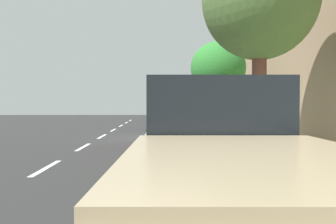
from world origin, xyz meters
The scene contains 14 objects.
ground centered at (0.00, 0.00, 0.00)m, with size 68.67×68.67×0.00m, color #2A2A2A.
sidewalk centered at (3.75, 0.00, 0.06)m, with size 3.25×42.92×0.13m, color #98AB8D.
curb_edge centered at (2.05, 0.00, 0.06)m, with size 0.16×42.92×0.13m, color gray.
lane_stripe_centre centered at (-2.49, -1.46, 0.00)m, with size 0.14×40.00×0.01m.
lane_stripe_bike_edge centered at (0.58, 0.00, 0.00)m, with size 0.12×42.92×0.01m, color white.
building_facade centered at (5.63, 0.00, 2.42)m, with size 0.50×42.92×4.84m, color #95795D.
parked_pickup_tan_nearest centered at (1.09, -12.69, 0.90)m, with size 2.14×5.35×1.95m.
parked_suv_red_second centered at (0.87, -3.03, 1.03)m, with size 2.04×4.74×1.99m.
parked_sedan_green_mid centered at (0.94, 5.20, 0.75)m, with size 2.01×4.48×1.52m.
parked_sedan_black_far centered at (0.97, 14.32, 0.75)m, with size 1.94×4.45×1.52m.
bicycle_at_curb centered at (1.58, 9.66, 0.36)m, with size 1.47×0.95×0.73m.
cyclist_with_backpack centered at (1.80, 9.23, 1.06)m, with size 0.53×0.55×1.73m.
street_tree_near_cyclist centered at (3.06, -7.28, 4.39)m, with size 3.10×3.10×5.93m.
street_tree_mid_block centered at (3.06, -0.82, 3.23)m, with size 2.52×2.52×4.35m.
Camera 1 is at (0.37, -16.44, 1.62)m, focal length 36.61 mm.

